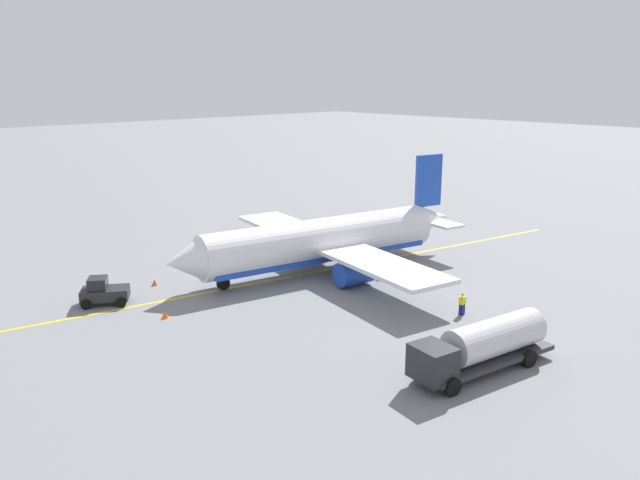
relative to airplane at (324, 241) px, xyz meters
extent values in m
plane|color=slate|center=(0.44, -0.09, -2.80)|extent=(400.00, 400.00, 0.00)
cylinder|color=white|center=(0.44, -0.09, 0.18)|extent=(23.53, 8.36, 3.98)
cube|color=#1E47B7|center=(0.44, -0.09, -0.91)|extent=(22.13, 7.41, 1.11)
cone|color=white|center=(13.09, -2.57, 0.18)|extent=(3.90, 4.36, 3.82)
cone|color=white|center=(-12.84, 2.52, 0.58)|extent=(5.08, 4.18, 3.38)
cube|color=#1E47B7|center=(-12.21, 2.39, 4.57)|extent=(3.21, 0.97, 5.20)
cube|color=white|center=(-12.21, 2.39, 0.58)|extent=(3.97, 8.70, 0.24)
cube|color=white|center=(-0.54, 0.11, -0.31)|extent=(10.31, 29.49, 0.36)
cylinder|color=#1E47B7|center=(1.24, 5.06, -1.56)|extent=(3.54, 2.68, 2.10)
cylinder|color=#1E47B7|center=(-0.76, -5.15, -1.56)|extent=(3.54, 2.68, 2.10)
cylinder|color=#4C4C51|center=(9.92, -1.95, -1.63)|extent=(0.24, 0.24, 1.25)
cylinder|color=black|center=(9.92, -1.95, -2.25)|extent=(1.16, 0.60, 1.10)
cylinder|color=#4C4C51|center=(-1.02, 2.85, -1.63)|extent=(0.24, 0.24, 1.25)
cylinder|color=black|center=(-1.02, 2.85, -2.25)|extent=(1.16, 0.60, 1.10)
cylinder|color=#4C4C51|center=(-2.02, -2.25, -1.63)|extent=(0.24, 0.24, 1.25)
cylinder|color=black|center=(-2.02, -2.25, -2.25)|extent=(1.16, 0.60, 1.10)
cube|color=#2D2D33|center=(6.78, 21.50, -2.10)|extent=(10.14, 4.15, 0.30)
cube|color=#232328|center=(11.24, 20.72, -1.15)|extent=(2.38, 2.71, 2.00)
cube|color=black|center=(12.12, 20.57, -0.75)|extent=(0.50, 2.00, 0.90)
cylinder|color=silver|center=(6.18, 21.60, -0.80)|extent=(7.35, 3.47, 2.30)
cylinder|color=black|center=(11.06, 22.02, -2.25)|extent=(1.14, 0.53, 1.10)
cylinder|color=black|center=(10.63, 19.56, -2.25)|extent=(1.14, 0.53, 1.10)
cylinder|color=black|center=(4.56, 23.15, -2.25)|extent=(1.14, 0.53, 1.10)
cylinder|color=black|center=(4.13, 20.69, -2.25)|extent=(1.14, 0.53, 1.10)
cube|color=#232328|center=(18.68, -5.52, -1.95)|extent=(4.11, 3.65, 0.90)
cube|color=black|center=(19.09, -5.79, -1.05)|extent=(2.05, 2.11, 0.90)
cylinder|color=black|center=(17.04, -5.64, -2.40)|extent=(0.83, 0.69, 0.80)
cylinder|color=black|center=(18.14, -3.97, -2.40)|extent=(0.83, 0.69, 0.80)
cylinder|color=black|center=(19.21, -7.07, -2.40)|extent=(0.83, 0.69, 0.80)
cylinder|color=black|center=(20.31, -5.39, -2.40)|extent=(0.83, 0.69, 0.80)
cube|color=navy|center=(0.11, 15.20, -2.38)|extent=(0.49, 0.39, 0.85)
cube|color=yellow|center=(0.11, 15.20, -1.65)|extent=(0.57, 0.44, 0.60)
sphere|color=tan|center=(0.11, 15.20, -1.21)|extent=(0.24, 0.24, 0.24)
cone|color=#F2590F|center=(13.61, -6.95, -2.52)|extent=(0.50, 0.50, 0.56)
cone|color=#F2590F|center=(16.82, 0.42, -2.52)|extent=(0.51, 0.51, 0.57)
cube|color=yellow|center=(0.44, -0.09, -2.80)|extent=(59.82, 12.01, 0.01)
camera|label=1|loc=(38.37, 40.11, 14.59)|focal=35.10mm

